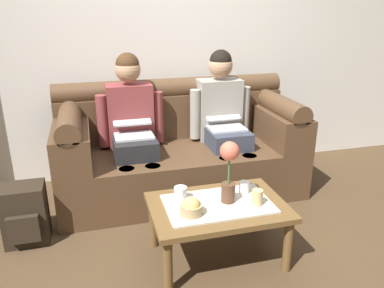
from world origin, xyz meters
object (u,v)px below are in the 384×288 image
(cup_far_center, at_px, (257,197))
(cup_near_left, at_px, (244,187))
(snack_bowl, at_px, (191,207))
(cup_near_right, at_px, (180,193))
(backpack_left, at_px, (25,215))
(coffee_table, at_px, (218,212))
(flower_vase, at_px, (229,166))
(couch, at_px, (179,150))
(person_right, at_px, (223,116))
(person_left, at_px, (132,123))

(cup_far_center, bearing_deg, cup_near_left, 94.74)
(snack_bowl, xyz_separation_m, cup_near_right, (-0.02, 0.19, -0.00))
(backpack_left, bearing_deg, cup_near_left, -16.76)
(coffee_table, distance_m, cup_near_right, 0.26)
(flower_vase, bearing_deg, couch, 93.71)
(person_right, bearing_deg, person_left, -179.98)
(flower_vase, xyz_separation_m, cup_near_left, (0.15, 0.09, -0.20))
(person_left, height_order, snack_bowl, person_left)
(couch, xyz_separation_m, coffee_table, (0.00, -1.05, -0.03))
(couch, bearing_deg, flower_vase, -86.29)
(snack_bowl, bearing_deg, cup_far_center, 0.53)
(person_right, relative_size, flower_vase, 3.04)
(person_right, bearing_deg, cup_near_right, -123.25)
(person_right, height_order, cup_near_right, person_right)
(cup_near_left, distance_m, backpack_left, 1.52)
(person_right, distance_m, backpack_left, 1.77)
(cup_near_left, bearing_deg, cup_near_right, 178.08)
(snack_bowl, height_order, backpack_left, snack_bowl)
(person_right, relative_size, cup_near_left, 16.08)
(cup_far_center, bearing_deg, snack_bowl, -179.47)
(flower_vase, distance_m, backpack_left, 1.46)
(person_left, bearing_deg, person_right, 0.02)
(coffee_table, distance_m, cup_far_center, 0.27)
(couch, bearing_deg, cup_near_left, -77.35)
(cup_near_left, bearing_deg, person_left, 122.79)
(couch, height_order, cup_near_right, couch)
(person_left, relative_size, flower_vase, 3.04)
(backpack_left, bearing_deg, couch, 23.12)
(person_left, height_order, cup_far_center, person_left)
(couch, bearing_deg, cup_far_center, -78.55)
(couch, bearing_deg, coffee_table, -90.00)
(cup_near_left, bearing_deg, flower_vase, -148.81)
(person_left, relative_size, snack_bowl, 8.93)
(cup_near_left, relative_size, cup_far_center, 0.77)
(flower_vase, height_order, backpack_left, flower_vase)
(person_left, distance_m, flower_vase, 1.14)
(person_left, distance_m, cup_near_right, 0.98)
(cup_near_left, xyz_separation_m, cup_far_center, (0.01, -0.18, 0.01))
(person_right, xyz_separation_m, snack_bowl, (-0.60, -1.13, -0.21))
(flower_vase, bearing_deg, backpack_left, 158.00)
(couch, xyz_separation_m, cup_far_center, (0.23, -1.13, 0.08))
(flower_vase, bearing_deg, person_left, 114.16)
(couch, relative_size, person_right, 1.68)
(backpack_left, bearing_deg, coffee_table, -23.30)
(cup_near_left, distance_m, cup_far_center, 0.18)
(flower_vase, height_order, cup_far_center, flower_vase)
(person_left, relative_size, backpack_left, 2.86)
(person_right, height_order, backpack_left, person_right)
(couch, bearing_deg, person_left, -179.60)
(flower_vase, bearing_deg, coffee_table, -175.72)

